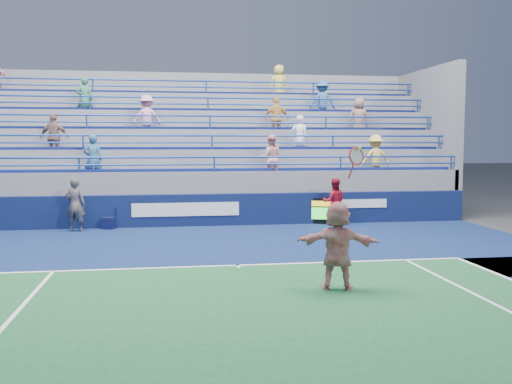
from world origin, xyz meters
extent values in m
plane|color=#333538|center=(0.00, 0.00, 0.00)|extent=(120.00, 120.00, 0.00)
cube|color=#0F1A4F|center=(0.00, 2.20, 0.01)|extent=(18.00, 8.40, 0.02)
cube|color=white|center=(0.00, 0.00, 0.02)|extent=(11.00, 0.10, 0.01)
cube|color=white|center=(0.00, -0.10, 0.02)|extent=(0.08, 0.30, 0.01)
cube|color=#0B183D|center=(0.00, 6.50, 0.55)|extent=(18.00, 0.30, 1.10)
cube|color=white|center=(-1.00, 6.34, 0.60)|extent=(3.60, 0.02, 0.45)
cube|color=white|center=(5.20, 6.34, 0.70)|extent=(1.80, 0.02, 0.30)
cube|color=slate|center=(0.00, 9.45, 0.55)|extent=(18.00, 5.60, 1.10)
cube|color=slate|center=(0.00, 9.45, 0.93)|extent=(18.00, 5.60, 1.85)
cube|color=navy|center=(0.00, 7.10, 1.90)|extent=(17.40, 0.45, 0.10)
cylinder|color=#1C429B|center=(0.00, 6.70, 2.35)|extent=(18.00, 0.07, 0.07)
cube|color=slate|center=(0.00, 9.95, 1.30)|extent=(18.00, 4.60, 2.60)
cube|color=navy|center=(0.00, 8.10, 2.65)|extent=(17.40, 0.45, 0.10)
cylinder|color=#1C429B|center=(0.00, 7.70, 3.10)|extent=(18.00, 0.07, 0.07)
cube|color=slate|center=(0.00, 10.45, 1.68)|extent=(18.00, 3.60, 3.35)
cube|color=navy|center=(0.00, 9.10, 3.40)|extent=(17.40, 0.45, 0.10)
cylinder|color=#1C429B|center=(0.00, 8.70, 3.85)|extent=(18.00, 0.07, 0.07)
cube|color=slate|center=(0.00, 10.95, 2.05)|extent=(18.00, 2.60, 4.10)
cube|color=navy|center=(0.00, 10.10, 4.15)|extent=(17.40, 0.45, 0.10)
cylinder|color=#1C429B|center=(0.00, 9.70, 4.60)|extent=(18.00, 0.07, 0.07)
cube|color=slate|center=(0.00, 11.45, 2.42)|extent=(18.00, 1.60, 4.85)
cube|color=navy|center=(0.00, 11.10, 4.90)|extent=(17.40, 0.45, 0.10)
cylinder|color=#1C429B|center=(0.00, 10.70, 5.35)|extent=(18.00, 0.07, 0.07)
imported|color=#966F64|center=(5.96, 9.10, 3.78)|extent=(0.83, 0.54, 1.70)
imported|color=#E7DC59|center=(3.10, 11.10, 5.28)|extent=(0.90, 0.66, 1.70)
imported|color=#E6AD59|center=(2.63, 9.10, 3.78)|extent=(1.01, 0.45, 1.70)
imported|color=white|center=(3.32, 8.10, 3.03)|extent=(0.69, 0.53, 1.70)
imported|color=#2C5C84|center=(-4.10, 7.10, 2.28)|extent=(0.64, 0.45, 1.70)
imported|color=#FBCC61|center=(5.94, 7.10, 2.28)|extent=(1.11, 0.66, 1.70)
imported|color=pink|center=(2.04, 7.10, 2.28)|extent=(0.88, 0.72, 1.70)
imported|color=#866459|center=(-5.53, 8.10, 3.03)|extent=(1.04, 0.53, 1.70)
imported|color=#377955|center=(-4.74, 10.10, 4.53)|extent=(0.68, 0.51, 1.70)
imported|color=#F39DC0|center=(-2.35, 9.10, 3.78)|extent=(1.16, 0.76, 1.70)
imported|color=#34629D|center=(4.73, 10.10, 4.53)|extent=(1.11, 0.65, 1.70)
cube|color=black|center=(3.60, 6.36, 0.46)|extent=(1.29, 0.60, 0.91)
cube|color=gold|center=(3.60, 6.28, 0.73)|extent=(1.12, 0.02, 0.18)
cube|color=#19E533|center=(3.60, 6.28, 0.39)|extent=(1.12, 0.02, 0.41)
cube|color=#0B0F38|center=(-3.54, 6.25, 0.20)|extent=(0.51, 0.51, 0.40)
cube|color=#0B0F38|center=(-3.54, 6.42, 0.55)|extent=(0.39, 0.17, 0.31)
imported|color=silver|center=(1.67, -2.36, 0.87)|extent=(1.69, 0.96, 1.73)
torus|color=#AF1715|center=(2.02, -2.36, 2.60)|extent=(0.36, 0.20, 0.35)
cylinder|color=#AF1715|center=(1.92, -2.36, 2.31)|extent=(0.08, 0.20, 0.31)
sphere|color=#C2D130|center=(2.07, -2.41, 2.75)|extent=(0.07, 0.07, 0.07)
imported|color=#131536|center=(-4.53, 5.87, 0.87)|extent=(0.68, 0.48, 1.74)
imported|color=#A61328|center=(4.05, 5.92, 0.82)|extent=(0.88, 0.74, 1.64)
camera|label=1|loc=(-1.53, -12.90, 2.86)|focal=40.00mm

